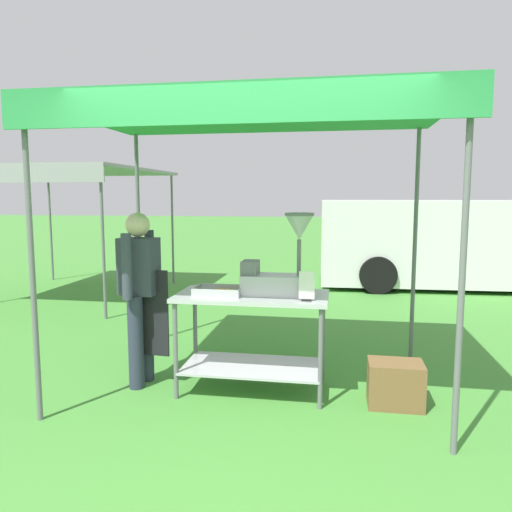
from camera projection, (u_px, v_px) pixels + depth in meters
The scene contains 10 objects.
ground_plane at pixel (301, 291), 9.11m from camera, with size 70.00×70.00×0.00m, color #478E38.
stall_canopy at pixel (254, 120), 4.24m from camera, with size 3.30×2.23×2.51m.
donut_cart at pixel (252, 321), 4.36m from camera, with size 1.34×0.69×0.89m.
donut_tray at pixel (219, 292), 4.31m from camera, with size 0.42×0.29×0.07m.
donut_fryer at pixel (279, 266), 4.25m from camera, with size 0.63×0.28×0.72m.
menu_sign at pixel (307, 288), 4.03m from camera, with size 0.13×0.05×0.25m.
vendor at pixel (140, 289), 4.48m from camera, with size 0.46×0.54×1.61m.
supply_crate at pixel (395, 384), 4.08m from camera, with size 0.45×0.32×0.38m.
van_white at pixel (459, 242), 9.52m from camera, with size 5.46×2.26×1.69m.
neighbour_tent at pixel (67, 173), 8.40m from camera, with size 2.89×3.16×2.23m.
Camera 1 is at (0.66, -2.98, 1.75)m, focal length 34.14 mm.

